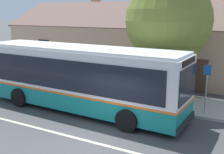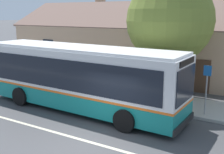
{
  "view_description": "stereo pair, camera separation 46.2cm",
  "coord_description": "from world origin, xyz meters",
  "px_view_note": "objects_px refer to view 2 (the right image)",
  "views": [
    {
      "loc": [
        5.36,
        -8.46,
        4.93
      ],
      "look_at": [
        -1.42,
        3.87,
        1.69
      ],
      "focal_mm": 45.0,
      "sensor_mm": 36.0,
      "label": 1
    },
    {
      "loc": [
        5.76,
        -8.23,
        4.93
      ],
      "look_at": [
        -1.42,
        3.87,
        1.69
      ],
      "focal_mm": 45.0,
      "sensor_mm": 36.0,
      "label": 2
    }
  ],
  "objects_px": {
    "bench_down_street": "(48,78)",
    "street_tree_primary": "(169,25)",
    "bus_stop_sign": "(207,84)",
    "bench_by_building": "(7,72)",
    "transit_bus": "(79,76)"
  },
  "relations": [
    {
      "from": "transit_bus",
      "to": "bus_stop_sign",
      "type": "distance_m",
      "value": 6.27
    },
    {
      "from": "street_tree_primary",
      "to": "bus_stop_sign",
      "type": "xyz_separation_m",
      "value": [
        2.62,
        -1.93,
        -2.64
      ]
    },
    {
      "from": "street_tree_primary",
      "to": "bus_stop_sign",
      "type": "relative_size",
      "value": 2.87
    },
    {
      "from": "bench_down_street",
      "to": "bus_stop_sign",
      "type": "bearing_deg",
      "value": -3.22
    },
    {
      "from": "transit_bus",
      "to": "bench_down_street",
      "type": "height_order",
      "value": "transit_bus"
    },
    {
      "from": "bus_stop_sign",
      "to": "transit_bus",
      "type": "bearing_deg",
      "value": -160.5
    },
    {
      "from": "bus_stop_sign",
      "to": "bench_down_street",
      "type": "bearing_deg",
      "value": 176.78
    },
    {
      "from": "street_tree_primary",
      "to": "transit_bus",
      "type": "bearing_deg",
      "value": -129.26
    },
    {
      "from": "transit_bus",
      "to": "bench_down_street",
      "type": "relative_size",
      "value": 6.49
    },
    {
      "from": "transit_bus",
      "to": "street_tree_primary",
      "type": "height_order",
      "value": "street_tree_primary"
    },
    {
      "from": "bench_down_street",
      "to": "street_tree_primary",
      "type": "relative_size",
      "value": 0.25
    },
    {
      "from": "transit_bus",
      "to": "street_tree_primary",
      "type": "relative_size",
      "value": 1.64
    },
    {
      "from": "transit_bus",
      "to": "bench_by_building",
      "type": "height_order",
      "value": "transit_bus"
    },
    {
      "from": "bench_by_building",
      "to": "bus_stop_sign",
      "type": "distance_m",
      "value": 14.67
    },
    {
      "from": "bench_down_street",
      "to": "bench_by_building",
      "type": "bearing_deg",
      "value": -177.96
    }
  ]
}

